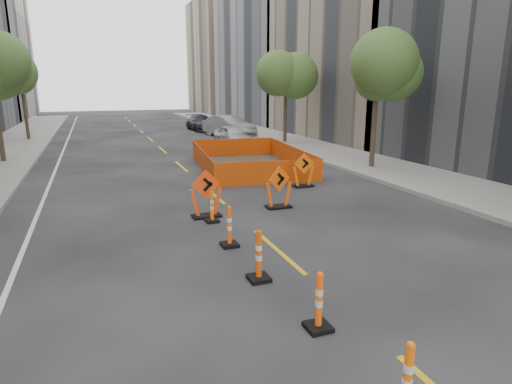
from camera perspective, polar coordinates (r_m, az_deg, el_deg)
name	(u,v)px	position (r m, az deg, el deg)	size (l,w,h in m)	color
ground_plane	(378,338)	(7.42, 15.98, -18.26)	(140.00, 140.00, 0.00)	black
sidewalk_right	(382,167)	(21.65, 16.39, 3.23)	(4.00, 90.00, 0.15)	gray
bld_right_c	(379,44)	(35.69, 16.12, 18.43)	(12.00, 16.00, 14.00)	gray
bld_right_d	(289,28)	(50.13, 4.39, 20.91)	(12.00, 18.00, 20.00)	gray
bld_right_e	(236,58)	(67.02, -2.63, 17.45)	(12.00, 14.00, 16.00)	tan
tree_l_d	(21,77)	(35.22, -28.87, 13.31)	(2.80, 2.80, 5.95)	#382B1E
tree_r_b	(377,72)	(20.97, 15.89, 15.18)	(2.80, 2.80, 5.95)	#382B1E
tree_r_c	(286,76)	(29.64, 4.00, 15.15)	(2.80, 2.80, 5.95)	#382B1E
channelizer_2	(407,379)	(5.82, 19.54, -22.48)	(0.40, 0.40, 1.02)	#F2610A
channelizer_3	(319,301)	(7.21, 8.40, -14.17)	(0.40, 0.40, 1.02)	#FF550A
channelizer_4	(259,255)	(8.77, 0.39, -8.44)	(0.43, 0.43, 1.09)	#DE4809
channelizer_5	(229,226)	(10.60, -3.57, -4.56)	(0.42, 0.42, 1.05)	#F64D0A
channelizer_6	(212,206)	(12.53, -5.90, -1.92)	(0.38, 0.38, 0.96)	orange
chevron_sign_left	(206,194)	(12.98, -6.68, -0.21)	(0.98, 0.59, 1.47)	#F33D0A
chevron_sign_center	(279,187)	(13.91, 3.05, 0.67)	(0.93, 0.56, 1.39)	#F8540A
chevron_sign_right	(304,170)	(16.95, 6.36, 2.94)	(0.90, 0.54, 1.35)	#EE5D0A
safety_fence	(248,158)	(20.99, -1.04, 4.60)	(4.53, 7.70, 0.96)	red
parked_car_near	(233,135)	(28.88, -3.05, 7.55)	(1.61, 3.99, 1.36)	silver
parked_car_mid	(229,126)	(34.09, -3.62, 8.76)	(1.74, 5.00, 1.65)	gray
parked_car_far	(201,123)	(39.24, -7.35, 9.14)	(1.90, 4.67, 1.35)	black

